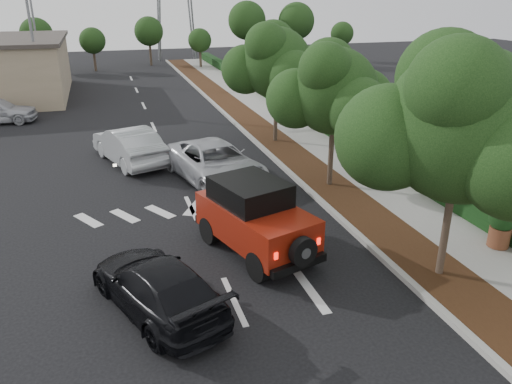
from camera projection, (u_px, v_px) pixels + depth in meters
name	position (u px, v px, depth m)	size (l,w,h in m)	color
ground	(234.00, 301.00, 12.43)	(120.00, 120.00, 0.00)	black
curb	(263.00, 148.00, 24.30)	(0.20, 70.00, 0.15)	#9E9B93
planting_strip	(282.00, 147.00, 24.58)	(1.80, 70.00, 0.12)	black
sidewalk	(317.00, 144.00, 25.10)	(2.00, 70.00, 0.12)	gray
hedge	(343.00, 135.00, 25.35)	(0.80, 70.00, 0.80)	black
transmission_tower	(178.00, 60.00, 56.63)	(7.00, 4.00, 28.00)	slate
street_tree_near	(438.00, 276.00, 13.52)	(3.80, 3.80, 5.92)	black
street_tree_mid	(329.00, 187.00, 19.72)	(3.20, 3.20, 5.32)	black
street_tree_far	(275.00, 142.00, 25.49)	(3.40, 3.40, 5.62)	black
light_pole_a	(43.00, 106.00, 33.72)	(2.00, 0.22, 9.00)	slate
light_pole_b	(43.00, 79.00, 44.09)	(2.00, 0.22, 9.00)	slate
red_jeep	(252.00, 216.00, 14.50)	(2.93, 4.42, 2.16)	black
silver_suv_ahead	(216.00, 163.00, 19.95)	(2.61, 5.65, 1.57)	#B3B5BB
black_suv_oncoming	(157.00, 286.00, 11.87)	(1.84, 4.53, 1.31)	black
silver_sedan_oncoming	(129.00, 145.00, 22.21)	(1.72, 4.94, 1.63)	#B3B7BB
terracotta_planter	(502.00, 222.00, 14.56)	(0.77, 0.77, 1.34)	brown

